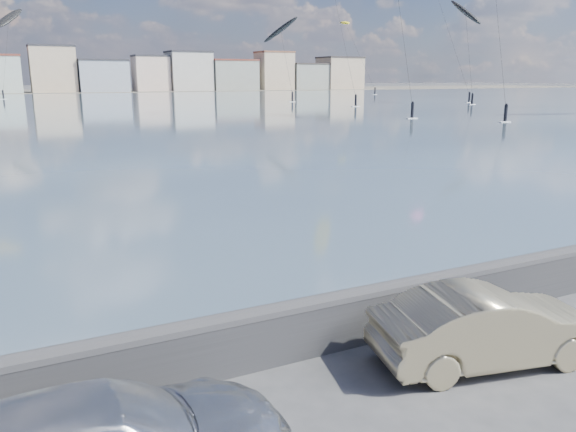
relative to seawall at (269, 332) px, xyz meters
The scene contains 9 objects.
bay_water 88.80m from the seawall, 90.00° to the left, with size 500.00×177.00×0.00m, color #3D5365.
far_shore_strip 197.30m from the seawall, 90.00° to the left, with size 500.00×60.00×0.00m, color #4C473D.
seawall is the anchor object (origin of this frame).
far_buildings 183.39m from the seawall, 89.59° to the left, with size 240.79×13.26×14.60m.
car_champagne 3.71m from the seawall, 25.46° to the right, with size 1.38×3.95×1.30m, color tan.
kitesurfer_0 104.36m from the seawall, 45.29° to the left, with size 5.48×11.27×19.25m.
kitesurfer_1 144.11m from the seawall, 90.20° to the left, with size 8.25×18.64×20.89m.
kitesurfer_16 162.58m from the seawall, 57.55° to the left, with size 4.28×20.10×20.64m.
kitesurfer_19 110.00m from the seawall, 64.15° to the left, with size 6.62×12.64×16.73m.
Camera 1 is at (-3.59, -5.22, 4.77)m, focal length 35.00 mm.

